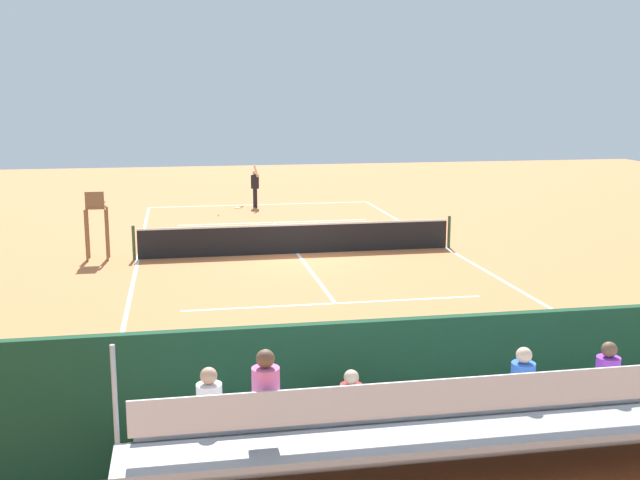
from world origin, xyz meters
name	(u,v)px	position (x,y,z in m)	size (l,w,h in m)	color
ground_plane	(297,253)	(0.00, 0.00, 0.00)	(60.00, 60.00, 0.00)	#D17542
court_line_markings	(297,253)	(0.00, -0.04, 0.00)	(10.10, 22.20, 0.01)	white
tennis_net	(297,238)	(0.00, 0.00, 0.50)	(10.30, 0.10, 1.07)	black
backdrop_wall	(446,383)	(0.00, 14.00, 1.00)	(18.00, 0.16, 2.00)	#194228
bleacher_stand	(479,427)	(0.05, 15.36, 0.93)	(9.06, 2.40, 2.48)	#9EA0A5
umpire_chair	(96,218)	(6.20, -0.21, 1.31)	(0.67, 0.67, 2.14)	brown
courtside_bench	(527,386)	(-1.61, 13.27, 0.56)	(1.80, 0.40, 0.93)	#9E754C
equipment_bag	(425,420)	(0.11, 13.40, 0.18)	(0.90, 0.36, 0.36)	black
tennis_player	(255,185)	(0.31, -10.26, 1.02)	(0.40, 0.55, 1.93)	black
tennis_racket	(238,208)	(1.09, -10.19, 0.01)	(0.50, 0.53, 0.03)	black
tennis_ball_near	(218,215)	(2.07, -8.13, 0.03)	(0.07, 0.07, 0.07)	#CCDB33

